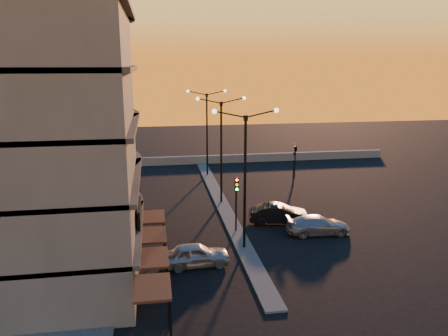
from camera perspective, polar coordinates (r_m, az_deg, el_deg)
ground at (r=30.21m, az=2.65°, el=-10.45°), size 120.00×120.00×0.00m
sidewalk_west at (r=33.64m, az=-16.83°, el=-8.37°), size 5.00×40.00×0.12m
median at (r=39.38m, az=-0.36°, el=-4.52°), size 1.20×36.00×0.12m
parapet at (r=54.83m, az=-0.90°, el=1.17°), size 44.00×0.50×1.00m
building at (r=28.22m, az=-26.74°, el=11.38°), size 14.35×17.08×25.00m
streetlamp_near at (r=28.40m, az=2.77°, el=-0.09°), size 4.32×0.32×9.51m
streetlamp_mid at (r=38.02m, az=-0.37°, el=3.43°), size 4.32×0.32×9.51m
streetlamp_far at (r=47.80m, az=-2.24°, el=5.52°), size 4.32×0.32×9.51m
traffic_light_main at (r=31.83m, az=1.64°, el=-3.62°), size 0.28×0.44×4.25m
signal_east_a at (r=44.47m, az=9.06°, el=-0.06°), size 0.13×0.16×3.60m
signal_east_b at (r=48.39m, az=9.33°, el=2.45°), size 0.42×1.99×3.60m
car_hatchback at (r=27.61m, az=-3.72°, el=-11.24°), size 4.30×1.89×1.44m
car_sedan at (r=34.70m, az=7.13°, el=-5.94°), size 4.83×2.39×1.52m
car_wagon at (r=33.11m, az=12.18°, el=-7.27°), size 4.80×2.18×1.36m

